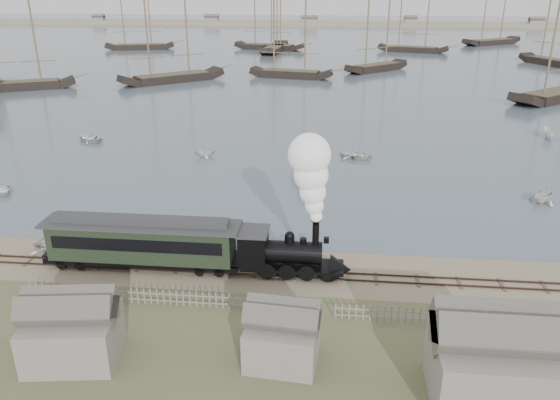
# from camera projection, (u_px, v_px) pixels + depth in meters

# --- Properties ---
(ground) EXTENTS (600.00, 600.00, 0.00)m
(ground) POSITION_uv_depth(u_px,v_px,m) (272.00, 261.00, 42.90)
(ground) COLOR gray
(ground) RESTS_ON ground
(harbor_water) EXTENTS (600.00, 336.00, 0.06)m
(harbor_water) POSITION_uv_depth(u_px,v_px,m) (325.00, 42.00, 199.87)
(harbor_water) COLOR #485968
(harbor_water) RESTS_ON ground
(rail_track) EXTENTS (120.00, 1.80, 0.16)m
(rail_track) POSITION_uv_depth(u_px,v_px,m) (269.00, 273.00, 41.04)
(rail_track) COLOR #38241F
(rail_track) RESTS_ON ground
(picket_fence_west) EXTENTS (19.00, 0.10, 1.20)m
(picket_fence_west) POSITION_uv_depth(u_px,v_px,m) (165.00, 305.00, 37.05)
(picket_fence_west) COLOR slate
(picket_fence_west) RESTS_ON ground
(picket_fence_east) EXTENTS (15.00, 0.10, 1.20)m
(picket_fence_east) POSITION_uv_depth(u_px,v_px,m) (453.00, 326.00, 34.80)
(picket_fence_east) COLOR slate
(picket_fence_east) RESTS_ON ground
(shed_left) EXTENTS (5.00, 4.00, 4.10)m
(shed_left) POSITION_uv_depth(u_px,v_px,m) (76.00, 358.00, 31.84)
(shed_left) COLOR slate
(shed_left) RESTS_ON ground
(shed_mid) EXTENTS (4.00, 3.50, 3.60)m
(shed_mid) POSITION_uv_depth(u_px,v_px,m) (282.00, 360.00, 31.63)
(shed_mid) COLOR slate
(shed_mid) RESTS_ON ground
(shed_right) EXTENTS (6.00, 5.00, 5.10)m
(shed_right) POSITION_uv_depth(u_px,v_px,m) (486.00, 398.00, 28.75)
(shed_right) COLOR slate
(shed_right) RESTS_ON ground
(far_spit) EXTENTS (500.00, 20.00, 1.80)m
(far_spit) POSITION_uv_depth(u_px,v_px,m) (329.00, 25.00, 273.75)
(far_spit) COLOR tan
(far_spit) RESTS_ON ground
(locomotive) EXTENTS (8.37, 3.13, 10.44)m
(locomotive) POSITION_uv_depth(u_px,v_px,m) (305.00, 217.00, 39.02)
(locomotive) COLOR black
(locomotive) RESTS_ON ground
(passenger_coach) EXTENTS (14.97, 2.89, 3.64)m
(passenger_coach) POSITION_uv_depth(u_px,v_px,m) (142.00, 240.00, 41.11)
(passenger_coach) COLOR black
(passenger_coach) RESTS_ON ground
(beached_dinghy) EXTENTS (4.21, 4.95, 0.87)m
(beached_dinghy) POSITION_uv_depth(u_px,v_px,m) (57.00, 247.00, 44.14)
(beached_dinghy) COLOR silver
(beached_dinghy) RESTS_ON ground
(rowboat_0) EXTENTS (4.51, 4.64, 0.78)m
(rowboat_0) POSITION_uv_depth(u_px,v_px,m) (0.00, 189.00, 56.38)
(rowboat_0) COLOR silver
(rowboat_0) RESTS_ON harbor_water
(rowboat_1) EXTENTS (2.87, 3.13, 1.39)m
(rowboat_1) POSITION_uv_depth(u_px,v_px,m) (205.00, 151.00, 68.04)
(rowboat_1) COLOR silver
(rowboat_1) RESTS_ON harbor_water
(rowboat_2) EXTENTS (4.23, 1.89, 1.59)m
(rowboat_2) POSITION_uv_depth(u_px,v_px,m) (304.00, 181.00, 57.63)
(rowboat_2) COLOR silver
(rowboat_2) RESTS_ON harbor_water
(rowboat_3) EXTENTS (3.79, 4.61, 0.83)m
(rowboat_3) POSITION_uv_depth(u_px,v_px,m) (357.00, 155.00, 67.46)
(rowboat_3) COLOR silver
(rowboat_3) RESTS_ON harbor_water
(rowboat_4) EXTENTS (3.96, 4.06, 1.62)m
(rowboat_4) POSITION_uv_depth(u_px,v_px,m) (544.00, 195.00, 53.84)
(rowboat_4) COLOR silver
(rowboat_4) RESTS_ON harbor_water
(rowboat_5) EXTENTS (3.75, 1.81, 1.39)m
(rowboat_5) POSITION_uv_depth(u_px,v_px,m) (548.00, 133.00, 76.05)
(rowboat_5) COLOR silver
(rowboat_5) RESTS_ON harbor_water
(rowboat_6) EXTENTS (4.65, 5.14, 0.87)m
(rowboat_6) POSITION_uv_depth(u_px,v_px,m) (89.00, 138.00, 74.83)
(rowboat_6) COLOR silver
(rowboat_6) RESTS_ON harbor_water
(schooner_0) EXTENTS (19.74, 12.77, 20.00)m
(schooner_0) POSITION_uv_depth(u_px,v_px,m) (15.00, 38.00, 107.09)
(schooner_0) COLOR black
(schooner_0) RESTS_ON harbor_water
(schooner_1) EXTENTS (21.33, 19.14, 20.00)m
(schooner_1) POSITION_uv_depth(u_px,v_px,m) (169.00, 34.00, 115.58)
(schooner_1) COLOR black
(schooner_1) RESTS_ON harbor_water
(schooner_2) EXTENTS (19.29, 7.95, 20.00)m
(schooner_2) POSITION_uv_depth(u_px,v_px,m) (291.00, 32.00, 120.58)
(schooner_2) COLOR black
(schooner_2) RESTS_ON harbor_water
(schooner_3) EXTENTS (16.40, 16.08, 20.00)m
(schooner_3) POSITION_uv_depth(u_px,v_px,m) (379.00, 29.00, 129.86)
(schooner_3) COLOR black
(schooner_3) RESTS_ON harbor_water
(schooner_5) EXTENTS (13.41, 21.06, 20.00)m
(schooner_5) POSITION_uv_depth(u_px,v_px,m) (560.00, 26.00, 138.63)
(schooner_5) COLOR black
(schooner_5) RESTS_ON harbor_water
(schooner_6) EXTENTS (22.17, 10.68, 20.00)m
(schooner_6) POSITION_uv_depth(u_px,v_px,m) (137.00, 17.00, 172.62)
(schooner_6) COLOR black
(schooner_6) RESTS_ON harbor_water
(schooner_7) EXTENTS (7.45, 24.26, 20.00)m
(schooner_7) POSITION_uv_depth(u_px,v_px,m) (275.00, 18.00, 167.35)
(schooner_7) COLOR black
(schooner_7) RESTS_ON harbor_water
(schooner_8) EXTENTS (21.81, 10.78, 20.00)m
(schooner_8) POSITION_uv_depth(u_px,v_px,m) (415.00, 18.00, 165.87)
(schooner_8) COLOR black
(schooner_8) RESTS_ON harbor_water
(schooner_9) EXTENTS (22.87, 18.09, 20.00)m
(schooner_9) POSITION_uv_depth(u_px,v_px,m) (495.00, 14.00, 186.59)
(schooner_9) COLOR black
(schooner_9) RESTS_ON harbor_water
(schooner_10) EXTENTS (23.37, 11.21, 20.00)m
(schooner_10) POSITION_uv_depth(u_px,v_px,m) (269.00, 17.00, 171.91)
(schooner_10) COLOR black
(schooner_10) RESTS_ON harbor_water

